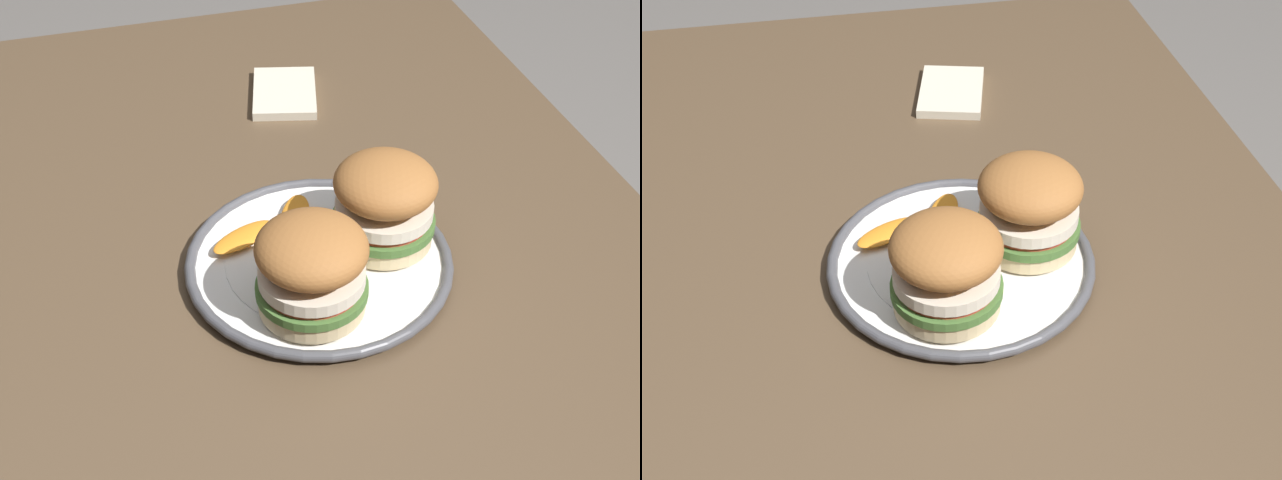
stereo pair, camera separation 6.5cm
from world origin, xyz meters
TOP-DOWN VIEW (x-y plane):
  - dining_table at (0.00, 0.00)m, footprint 1.32×0.81m
  - dinner_plate at (0.02, -0.00)m, footprint 0.29×0.29m
  - sandwich_half_left at (0.02, -0.07)m, footprint 0.15×0.15m
  - sandwich_half_right at (-0.05, 0.03)m, footprint 0.14×0.14m
  - orange_peel_curled at (0.03, 0.01)m, footprint 0.07×0.07m
  - orange_peel_strip_long at (0.06, 0.07)m, footprint 0.06×0.08m
  - orange_peel_strip_short at (0.08, 0.01)m, footprint 0.08×0.06m
  - folded_napkin at (0.37, -0.05)m, footprint 0.14×0.11m

SIDE VIEW (x-z plane):
  - dining_table at x=0.00m, z-range 0.27..1.01m
  - folded_napkin at x=0.37m, z-range 0.74..0.76m
  - dinner_plate at x=0.02m, z-range 0.74..0.76m
  - orange_peel_strip_long at x=0.06m, z-range 0.76..0.77m
  - orange_peel_strip_short at x=0.08m, z-range 0.76..0.77m
  - orange_peel_curled at x=0.03m, z-range 0.76..0.77m
  - sandwich_half_left at x=0.02m, z-range 0.76..0.86m
  - sandwich_half_right at x=-0.05m, z-range 0.76..0.86m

